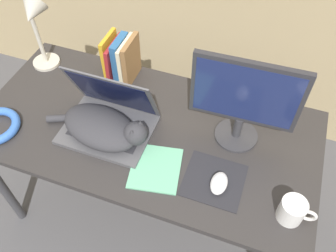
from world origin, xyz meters
TOP-DOWN VIEW (x-y plane):
  - desk at (0.00, 0.35)m, footprint 1.44×0.71m
  - laptop at (-0.14, 0.31)m, footprint 0.37×0.28m
  - cat at (-0.14, 0.26)m, footprint 0.46×0.26m
  - external_monitor at (0.37, 0.44)m, footprint 0.41×0.18m
  - mousepad at (0.34, 0.21)m, footprint 0.22×0.21m
  - computer_mouse at (0.36, 0.19)m, footprint 0.06×0.10m
  - book_row at (-0.22, 0.62)m, footprint 0.13×0.17m
  - desk_lamp at (-0.58, 0.54)m, footprint 0.17×0.17m
  - notepad at (0.11, 0.18)m, footprint 0.22×0.24m
  - mug at (0.62, 0.15)m, footprint 0.13×0.09m

SIDE VIEW (x-z plane):
  - desk at x=0.00m, z-range 0.29..1.01m
  - mousepad at x=0.34m, z-range 0.72..0.72m
  - notepad at x=0.11m, z-range 0.72..0.73m
  - computer_mouse at x=0.36m, z-range 0.72..0.76m
  - mug at x=0.62m, z-range 0.72..0.81m
  - laptop at x=-0.14m, z-range 0.63..0.91m
  - cat at x=-0.14m, z-range 0.71..0.84m
  - book_row at x=-0.22m, z-range 0.71..0.93m
  - external_monitor at x=0.37m, z-range 0.74..1.13m
  - desk_lamp at x=-0.58m, z-range 0.78..1.17m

